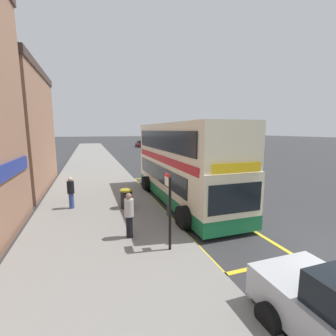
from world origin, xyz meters
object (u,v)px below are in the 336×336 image
at_px(bus_stop_sign, 169,205).
at_px(pedestrian_waiting_near_sign, 129,214).
at_px(parked_car_maroon_across, 141,144).
at_px(litter_bin, 126,198).
at_px(pedestrian_further_back, 71,192).
at_px(parked_car_silver_distant, 155,148).
at_px(double_decker_bus, 182,166).

height_order(bus_stop_sign, pedestrian_waiting_near_sign, bus_stop_sign).
bearing_deg(parked_car_maroon_across, litter_bin, -101.34).
xyz_separation_m(bus_stop_sign, pedestrian_further_back, (-3.34, 5.42, -0.63)).
height_order(parked_car_silver_distant, pedestrian_further_back, pedestrian_further_back).
xyz_separation_m(bus_stop_sign, parked_car_maroon_across, (9.64, 49.34, -0.83)).
xyz_separation_m(parked_car_maroon_across, pedestrian_waiting_near_sign, (-10.74, -48.11, 0.25)).
bearing_deg(litter_bin, double_decker_bus, 10.22).
bearing_deg(pedestrian_waiting_near_sign, double_decker_bus, 47.21).
bearing_deg(pedestrian_further_back, double_decker_bus, -2.34).
bearing_deg(pedestrian_further_back, parked_car_silver_distant, 67.25).
xyz_separation_m(bus_stop_sign, parked_car_silver_distant, (9.50, 36.04, -0.83)).
height_order(parked_car_maroon_across, pedestrian_further_back, pedestrian_further_back).
bearing_deg(pedestrian_waiting_near_sign, bus_stop_sign, -48.02).
relative_size(bus_stop_sign, parked_car_maroon_across, 0.59).
distance_m(parked_car_maroon_across, litter_bin, 45.93).
bearing_deg(double_decker_bus, parked_car_maroon_across, 80.88).
distance_m(double_decker_bus, pedestrian_further_back, 5.98).
relative_size(bus_stop_sign, pedestrian_waiting_near_sign, 1.49).
xyz_separation_m(parked_car_maroon_across, parked_car_silver_distant, (-0.13, -13.31, 0.00)).
bearing_deg(parked_car_silver_distant, pedestrian_waiting_near_sign, 74.72).
relative_size(pedestrian_waiting_near_sign, pedestrian_further_back, 1.05).
distance_m(pedestrian_further_back, litter_bin, 2.79).
height_order(pedestrian_waiting_near_sign, pedestrian_further_back, pedestrian_waiting_near_sign).
distance_m(pedestrian_waiting_near_sign, pedestrian_further_back, 4.74).
height_order(double_decker_bus, pedestrian_waiting_near_sign, double_decker_bus).
height_order(bus_stop_sign, pedestrian_further_back, bus_stop_sign).
distance_m(bus_stop_sign, litter_bin, 4.75).
height_order(bus_stop_sign, litter_bin, bus_stop_sign).
relative_size(parked_car_silver_distant, pedestrian_further_back, 2.64).
xyz_separation_m(pedestrian_waiting_near_sign, pedestrian_further_back, (-2.23, 4.19, -0.05)).
bearing_deg(bus_stop_sign, parked_car_silver_distant, 75.23).
bearing_deg(bus_stop_sign, litter_bin, 98.76).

